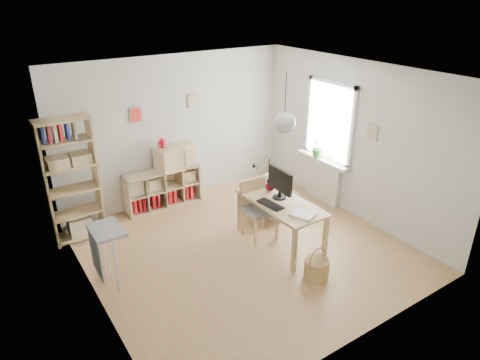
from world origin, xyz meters
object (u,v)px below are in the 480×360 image
storage_chest (277,201)px  cube_shelf (161,191)px  tall_bookshelf (70,176)px  desk (281,207)px  drawer_chest (175,157)px  chair (257,205)px  monitor (280,182)px

storage_chest → cube_shelf: bearing=121.0°
tall_bookshelf → desk: bearing=-37.0°
cube_shelf → tall_bookshelf: tall_bookshelf is taller
cube_shelf → drawer_chest: drawer_chest is taller
desk → chair: bearing=111.2°
cube_shelf → chair: bearing=-64.7°
drawer_chest → cube_shelf: bearing=157.9°
monitor → drawer_chest: 2.22m
drawer_chest → storage_chest: bearing=-59.8°
desk → storage_chest: (0.61, 0.84, -0.43)m
storage_chest → tall_bookshelf: bearing=142.3°
monitor → cube_shelf: bearing=119.1°
storage_chest → monitor: 1.21m
desk → storage_chest: 1.12m
desk → storage_chest: desk is taller
tall_bookshelf → chair: 2.94m
desk → chair: (-0.15, 0.39, -0.11)m
chair → storage_chest: chair is taller
desk → monitor: (0.06, 0.11, 0.36)m
tall_bookshelf → storage_chest: 3.49m
monitor → drawer_chest: bearing=112.7°
cube_shelf → storage_chest: bearing=-40.5°
storage_chest → desk: bearing=-144.6°
chair → storage_chest: size_ratio=1.07×
cube_shelf → monitor: 2.49m
tall_bookshelf → chair: (2.43, -1.56, -0.54)m
storage_chest → monitor: monitor is taller
cube_shelf → monitor: bearing=-63.0°
desk → tall_bookshelf: bearing=143.0°
cube_shelf → storage_chest: (1.63, -1.39, -0.07)m
desk → chair: 0.43m
monitor → chair: bearing=128.9°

